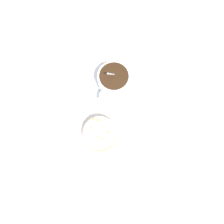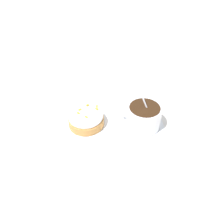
{
  "view_description": "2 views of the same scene",
  "coord_description": "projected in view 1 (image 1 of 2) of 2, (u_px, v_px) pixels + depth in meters",
  "views": [
    {
      "loc": [
        0.14,
        0.05,
        0.59
      ],
      "look_at": [
        0.01,
        0.02,
        0.03
      ],
      "focal_mm": 35.0,
      "sensor_mm": 36.0,
      "label": 1
    },
    {
      "loc": [
        -0.01,
        0.42,
        0.4
      ],
      "look_at": [
        0.01,
        -0.02,
        0.03
      ],
      "focal_mm": 35.0,
      "sensor_mm": 36.0,
      "label": 2
    }
  ],
  "objects": [
    {
      "name": "ground_plane",
      "position": [
        107.0,
        109.0,
        0.61
      ],
      "size": [
        3.0,
        3.0,
        0.0
      ],
      "primitive_type": "plane",
      "color": "silver"
    },
    {
      "name": "coffee_cup",
      "position": [
        113.0,
        80.0,
        0.59
      ],
      "size": [
        0.11,
        0.09,
        0.1
      ],
      "color": "white",
      "rests_on": "paper_napkin"
    },
    {
      "name": "frosted_pastry",
      "position": [
        98.0,
        133.0,
        0.57
      ],
      "size": [
        0.09,
        0.09,
        0.05
      ],
      "color": "#C18442",
      "rests_on": "paper_napkin"
    },
    {
      "name": "paper_napkin",
      "position": [
        107.0,
        109.0,
        0.61
      ],
      "size": [
        0.29,
        0.3,
        0.0
      ],
      "color": "white",
      "rests_on": "ground_plane"
    }
  ]
}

